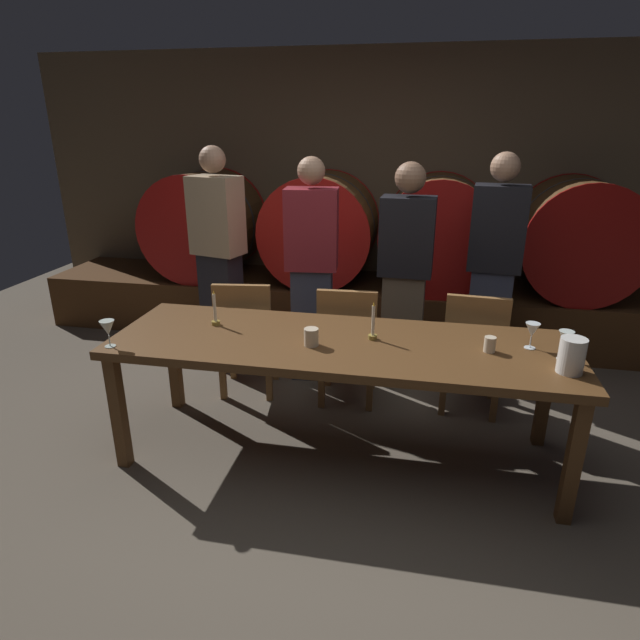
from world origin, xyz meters
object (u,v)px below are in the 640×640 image
wine_glass_left (108,329)px  guest_far_left (219,259)px  wine_barrel_center_left (321,229)px  guest_far_right (493,270)px  chair_center (348,340)px  wine_barrel_far_left (205,224)px  wine_barrel_far_right (576,238)px  candle_left (215,315)px  wine_barrel_center_right (438,233)px  cup_left (311,337)px  candle_right (373,329)px  chair_left (246,333)px  wine_glass_center (532,331)px  pitcher (572,356)px  guest_center_left (312,271)px  chair_right (473,347)px  dining_table (340,351)px  wine_glass_right (566,339)px  guest_center_right (405,277)px  cup_right (490,344)px

wine_glass_left → guest_far_left: bearing=86.3°
wine_barrel_center_left → guest_far_right: 1.67m
chair_center → wine_barrel_far_left: bearing=-44.1°
wine_barrel_far_right → candle_left: (-2.48, -1.95, -0.17)m
wine_barrel_center_right → cup_left: (-0.69, -2.15, -0.19)m
chair_center → candle_right: 0.71m
candle_right → guest_far_left: bearing=141.9°
chair_left → wine_barrel_center_left: bearing=-108.6°
wine_barrel_center_right → wine_glass_center: (0.49, -1.95, -0.13)m
pitcher → wine_glass_center: (-0.14, 0.28, 0.01)m
chair_left → pitcher: size_ratio=4.87×
guest_far_right → wine_barrel_far_left: bearing=-10.3°
guest_far_left → wine_glass_center: bearing=170.6°
guest_center_left → wine_barrel_center_right: bearing=-137.5°
chair_right → guest_center_left: size_ratio=0.52×
dining_table → candle_left: 0.80m
guest_center_left → wine_glass_right: 1.88m
pitcher → dining_table: bearing=171.5°
chair_left → candle_right: 1.17m
wine_barrel_center_left → chair_right: (1.32, -1.37, -0.50)m
guest_far_right → wine_glass_left: size_ratio=11.32×
dining_table → wine_glass_right: (1.18, -0.02, 0.18)m
chair_left → candle_right: bearing=141.4°
dining_table → candle_right: 0.23m
guest_center_right → cup_right: size_ratio=19.69×
chair_center → chair_left: bearing=-2.3°
guest_center_right → cup_left: guest_center_right is taller
cup_left → cup_right: cup_left is taller
guest_center_left → candle_left: guest_center_left is taller
wine_barrel_far_right → guest_center_right: (-1.39, -1.01, -0.13)m
wine_barrel_center_left → pitcher: (1.69, -2.23, -0.14)m
wine_barrel_far_left → wine_glass_left: bearing=-80.0°
guest_far_right → chair_right: bearing=82.8°
cup_left → pitcher: bearing=-3.5°
candle_left → chair_right: bearing=20.1°
chair_right → guest_center_left: bearing=-11.5°
chair_right → cup_left: (-0.95, -0.78, 0.31)m
wine_barrel_center_right → chair_right: size_ratio=1.14×
chair_center → pitcher: size_ratio=4.87×
guest_far_left → chair_left: bearing=143.0°
cup_right → wine_glass_left: bearing=-170.7°
wine_barrel_center_right → guest_far_left: guest_far_left is taller
wine_glass_right → wine_barrel_center_left: bearing=129.3°
chair_left → cup_left: chair_left is taller
wine_glass_center → wine_glass_right: size_ratio=0.92×
wine_glass_left → cup_left: (1.09, 0.23, -0.06)m
chair_left → cup_right: (1.60, -0.63, 0.30)m
wine_barrel_far_left → dining_table: (1.65, -2.05, -0.30)m
wine_glass_right → cup_left: wine_glass_right is taller
chair_center → guest_far_right: (0.99, 0.60, 0.40)m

